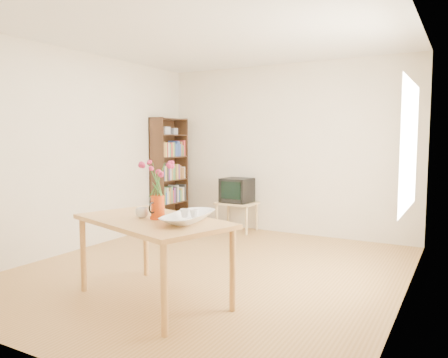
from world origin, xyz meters
The scene contains 11 objects.
room centered at (0.03, 0.00, 1.30)m, with size 4.50×4.50×4.50m.
table centered at (0.01, -1.04, 0.67)m, with size 1.63×1.23×0.75m.
tv_stand centered at (-0.70, 1.97, 0.39)m, with size 0.60×0.45×0.46m.
bookshelf centered at (-1.85, 1.75, 0.84)m, with size 0.28×0.70×1.80m.
pitcher centered at (0.05, -1.01, 0.85)m, with size 0.14×0.22×0.22m.
flowers centered at (0.05, -1.01, 1.13)m, with size 0.24×0.24×0.34m, color #BF2D5B, non-canonical shape.
mug centered at (-0.11, -1.04, 0.80)m, with size 0.12×0.12×0.09m, color white.
bowl centered at (0.36, -0.98, 0.96)m, with size 0.45×0.45×0.43m, color white.
teacup_a centered at (0.32, -0.98, 0.92)m, with size 0.07×0.07×0.06m, color white.
teacup_b centered at (0.41, -0.96, 0.92)m, with size 0.07×0.07×0.06m, color white.
television centered at (-0.70, 1.98, 0.66)m, with size 0.46×0.44×0.38m.
Camera 1 is at (2.46, -4.09, 1.48)m, focal length 35.00 mm.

